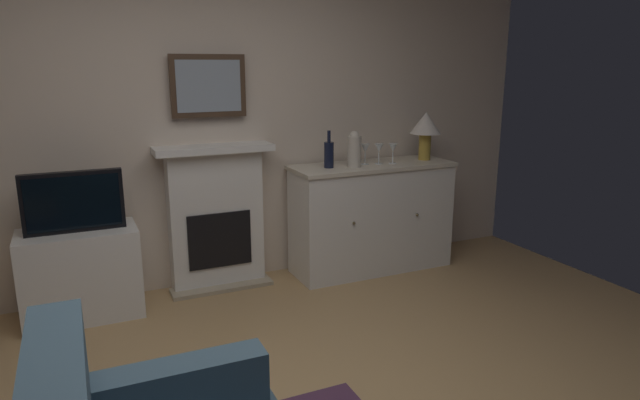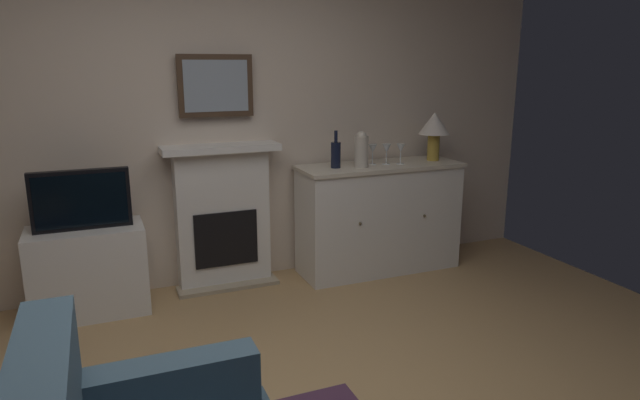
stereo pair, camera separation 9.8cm
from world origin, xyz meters
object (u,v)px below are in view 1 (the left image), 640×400
Objects in this scene: wine_bottle at (329,154)px; framed_picture at (208,86)px; sideboard_cabinet at (371,217)px; wine_glass_left at (365,149)px; tv_cabinet at (81,274)px; tv_set at (73,202)px; wine_glass_center at (379,149)px; fireplace_unit at (216,217)px; vase_decorative at (354,149)px; wine_glass_right at (393,149)px; table_lamp at (426,126)px.

framed_picture is at bearing 165.33° from wine_bottle.
wine_glass_left is at bearing 170.29° from sideboard_cabinet.
wine_glass_left is at bearing -0.10° from tv_cabinet.
tv_cabinet is at bearing 90.00° from tv_set.
fireplace_unit is at bearing 171.46° from wine_glass_center.
fireplace_unit is 1.40m from wine_glass_center.
sideboard_cabinet is 4.79× the size of vase_decorative.
tv_set is (-0.00, -0.02, 0.50)m from tv_cabinet.
framed_picture is (0.00, 0.05, 0.98)m from fireplace_unit.
tv_cabinet is (-2.23, 0.02, -0.14)m from sideboard_cabinet.
sideboard_cabinet is at bearing -9.71° from wine_glass_left.
framed_picture reaches higher than wine_glass_left.
fireplace_unit is 0.98m from framed_picture.
wine_bottle is at bearing 0.15° from tv_set.
wine_glass_right is 0.35m from vase_decorative.
table_lamp is at bearing 0.17° from tv_set.
fireplace_unit is 1.87m from table_lamp.
framed_picture is at bearing 90.00° from fireplace_unit.
fireplace_unit reaches higher than sideboard_cabinet.
wine_glass_right reaches higher than sideboard_cabinet.
wine_bottle is at bearing -179.77° from table_lamp.
wine_glass_right is at bearing -0.66° from vase_decorative.
table_lamp reaches higher than wine_glass_center.
table_lamp is (0.50, 0.00, 0.72)m from sideboard_cabinet.
framed_picture reaches higher than tv_set.
sideboard_cabinet is at bearing 157.32° from wine_glass_center.
vase_decorative reaches higher than fireplace_unit.
wine_glass_right is 0.22× the size of tv_cabinet.
fireplace_unit is at bearing 168.18° from wine_bottle.
tv_set is (-0.98, -0.19, 0.26)m from fireplace_unit.
wine_bottle is 0.39× the size of tv_cabinet.
framed_picture is 1.23m from tv_set.
table_lamp is 0.38m from wine_glass_right.
fireplace_unit is 2.75× the size of table_lamp.
wine_glass_center is at bearing -8.54° from fireplace_unit.
wine_glass_right is (0.11, -0.04, 0.00)m from wine_glass_center.
wine_glass_center is at bearing -10.48° from framed_picture.
sideboard_cabinet is at bearing 0.51° from wine_bottle.
wine_bottle is at bearing -179.49° from sideboard_cabinet.
fireplace_unit reaches higher than tv_cabinet.
vase_decorative reaches higher than tv_set.
wine_glass_right is at bearing -5.26° from wine_bottle.
vase_decorative reaches higher than wine_glass_right.
fireplace_unit reaches higher than wine_glass_left.
tv_cabinet is (-2.28, 0.03, -0.71)m from wine_glass_center.
table_lamp is 2.42× the size of wine_glass_center.
wine_bottle reaches higher than vase_decorative.
tv_cabinet is (-0.97, -0.16, -0.24)m from fireplace_unit.
tv_cabinet is at bearing 179.16° from wine_glass_center.
wine_bottle is at bearing 178.05° from wine_glass_center.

